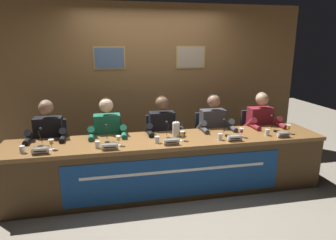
{
  "coord_description": "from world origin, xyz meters",
  "views": [
    {
      "loc": [
        -0.75,
        -3.58,
        1.93
      ],
      "look_at": [
        0.0,
        0.0,
        0.98
      ],
      "focal_mm": 31.34,
      "sensor_mm": 36.0,
      "label": 1
    }
  ],
  "objects_px": {
    "water_cup_far_left": "(22,150)",
    "panelist_center": "(163,132)",
    "juice_glass_left": "(118,139)",
    "water_cup_left": "(98,145)",
    "nameplate_far_left": "(40,151)",
    "microphone_center": "(168,133)",
    "juice_glass_far_right": "(288,128)",
    "chair_far_right": "(254,139)",
    "water_pitcher_central": "(176,129)",
    "panelist_far_right": "(262,126)",
    "nameplate_right": "(235,138)",
    "water_cup_far_right": "(267,133)",
    "chair_right": "(209,143)",
    "microphone_right": "(226,130)",
    "panelist_right": "(214,129)",
    "chair_far_left": "(53,153)",
    "microphone_far_right": "(274,126)",
    "microphone_far_left": "(40,141)",
    "juice_glass_center": "(182,134)",
    "nameplate_left": "(110,147)",
    "water_cup_center": "(157,140)",
    "panelist_left": "(108,136)",
    "nameplate_center": "(171,142)",
    "conference_table": "(170,158)",
    "chair_left": "(109,149)",
    "juice_glass_right": "(241,131)",
    "juice_glass_far_left": "(51,143)",
    "nameplate_far_right": "(284,134)",
    "water_cup_right": "(220,137)",
    "panelist_far_left": "(48,139)",
    "microphone_left": "(107,137)"
  },
  "relations": [
    {
      "from": "water_cup_far_left",
      "to": "panelist_center",
      "type": "bearing_deg",
      "value": 17.53
    },
    {
      "from": "juice_glass_left",
      "to": "water_cup_left",
      "type": "relative_size",
      "value": 1.46
    },
    {
      "from": "nameplate_far_left",
      "to": "panelist_center",
      "type": "bearing_deg",
      "value": 22.27
    },
    {
      "from": "microphone_center",
      "to": "juice_glass_far_right",
      "type": "bearing_deg",
      "value": -4.41
    },
    {
      "from": "chair_far_right",
      "to": "water_pitcher_central",
      "type": "distance_m",
      "value": 1.55
    },
    {
      "from": "water_cup_left",
      "to": "panelist_far_right",
      "type": "height_order",
      "value": "panelist_far_right"
    },
    {
      "from": "nameplate_right",
      "to": "water_cup_far_right",
      "type": "height_order",
      "value": "water_cup_far_right"
    },
    {
      "from": "chair_right",
      "to": "microphone_right",
      "type": "distance_m",
      "value": 0.7
    },
    {
      "from": "panelist_right",
      "to": "water_cup_far_left",
      "type": "bearing_deg",
      "value": -167.7
    },
    {
      "from": "chair_far_left",
      "to": "microphone_far_right",
      "type": "xyz_separation_m",
      "value": [
        3.1,
        -0.53,
        0.37
      ]
    },
    {
      "from": "microphone_far_left",
      "to": "juice_glass_center",
      "type": "relative_size",
      "value": 1.74
    },
    {
      "from": "microphone_far_right",
      "to": "nameplate_left",
      "type": "bearing_deg",
      "value": -172.24
    },
    {
      "from": "microphone_far_left",
      "to": "panelist_center",
      "type": "distance_m",
      "value": 1.61
    },
    {
      "from": "nameplate_right",
      "to": "water_cup_left",
      "type": "bearing_deg",
      "value": 177.07
    },
    {
      "from": "juice_glass_center",
      "to": "water_cup_center",
      "type": "distance_m",
      "value": 0.33
    },
    {
      "from": "chair_far_left",
      "to": "nameplate_left",
      "type": "distance_m",
      "value": 1.21
    },
    {
      "from": "panelist_center",
      "to": "nameplate_right",
      "type": "distance_m",
      "value": 1.03
    },
    {
      "from": "panelist_left",
      "to": "water_pitcher_central",
      "type": "height_order",
      "value": "panelist_left"
    },
    {
      "from": "nameplate_left",
      "to": "water_cup_center",
      "type": "bearing_deg",
      "value": 13.12
    },
    {
      "from": "water_cup_far_left",
      "to": "water_cup_far_right",
      "type": "bearing_deg",
      "value": 0.85
    },
    {
      "from": "nameplate_center",
      "to": "panelist_far_right",
      "type": "xyz_separation_m",
      "value": [
        1.56,
        0.62,
        -0.06
      ]
    },
    {
      "from": "conference_table",
      "to": "chair_left",
      "type": "relative_size",
      "value": 4.63
    },
    {
      "from": "nameplate_left",
      "to": "water_cup_center",
      "type": "height_order",
      "value": "water_cup_center"
    },
    {
      "from": "nameplate_right",
      "to": "water_pitcher_central",
      "type": "height_order",
      "value": "water_pitcher_central"
    },
    {
      "from": "chair_far_right",
      "to": "juice_glass_right",
      "type": "bearing_deg",
      "value": -129.88
    },
    {
      "from": "nameplate_center",
      "to": "microphone_center",
      "type": "distance_m",
      "value": 0.27
    },
    {
      "from": "juice_glass_far_left",
      "to": "chair_right",
      "type": "xyz_separation_m",
      "value": [
        2.19,
        0.69,
        -0.38
      ]
    },
    {
      "from": "chair_left",
      "to": "nameplate_far_right",
      "type": "xyz_separation_m",
      "value": [
        2.29,
        -0.82,
        0.34
      ]
    },
    {
      "from": "chair_left",
      "to": "panelist_center",
      "type": "xyz_separation_m",
      "value": [
        0.77,
        -0.2,
        0.28
      ]
    },
    {
      "from": "juice_glass_right",
      "to": "microphone_far_right",
      "type": "xyz_separation_m",
      "value": [
        0.59,
        0.17,
        -0.01
      ]
    },
    {
      "from": "conference_table",
      "to": "nameplate_right",
      "type": "bearing_deg",
      "value": -11.34
    },
    {
      "from": "chair_left",
      "to": "water_cup_right",
      "type": "relative_size",
      "value": 10.6
    },
    {
      "from": "panelist_center",
      "to": "juice_glass_far_right",
      "type": "bearing_deg",
      "value": -16.07
    },
    {
      "from": "water_pitcher_central",
      "to": "panelist_left",
      "type": "bearing_deg",
      "value": 162.99
    },
    {
      "from": "nameplate_left",
      "to": "nameplate_right",
      "type": "height_order",
      "value": "same"
    },
    {
      "from": "panelist_far_left",
      "to": "water_cup_right",
      "type": "relative_size",
      "value": 14.45
    },
    {
      "from": "chair_far_right",
      "to": "water_pitcher_central",
      "type": "bearing_deg",
      "value": -161.5
    },
    {
      "from": "microphone_right",
      "to": "nameplate_far_right",
      "type": "height_order",
      "value": "microphone_right"
    },
    {
      "from": "panelist_far_left",
      "to": "panelist_center",
      "type": "xyz_separation_m",
      "value": [
        1.55,
        0.0,
        0.0
      ]
    },
    {
      "from": "chair_far_left",
      "to": "microphone_far_right",
      "type": "height_order",
      "value": "microphone_far_right"
    },
    {
      "from": "microphone_center",
      "to": "nameplate_left",
      "type": "bearing_deg",
      "value": -158.89
    },
    {
      "from": "chair_far_right",
      "to": "microphone_left",
      "type": "bearing_deg",
      "value": -166.59
    },
    {
      "from": "water_cup_center",
      "to": "juice_glass_right",
      "type": "relative_size",
      "value": 0.69
    },
    {
      "from": "chair_right",
      "to": "chair_far_right",
      "type": "bearing_deg",
      "value": 0.0
    },
    {
      "from": "juice_glass_left",
      "to": "microphone_center",
      "type": "distance_m",
      "value": 0.66
    },
    {
      "from": "nameplate_left",
      "to": "panelist_center",
      "type": "relative_size",
      "value": 0.16
    },
    {
      "from": "nameplate_left",
      "to": "nameplate_far_right",
      "type": "relative_size",
      "value": 1.11
    },
    {
      "from": "juice_glass_left",
      "to": "microphone_center",
      "type": "xyz_separation_m",
      "value": [
        0.64,
        0.16,
        -0.01
      ]
    },
    {
      "from": "nameplate_far_right",
      "to": "microphone_far_right",
      "type": "xyz_separation_m",
      "value": [
        0.04,
        0.3,
        0.03
      ]
    },
    {
      "from": "microphone_far_left",
      "to": "panelist_left",
      "type": "xyz_separation_m",
      "value": [
        0.8,
        0.35,
        -0.1
      ]
    }
  ]
}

